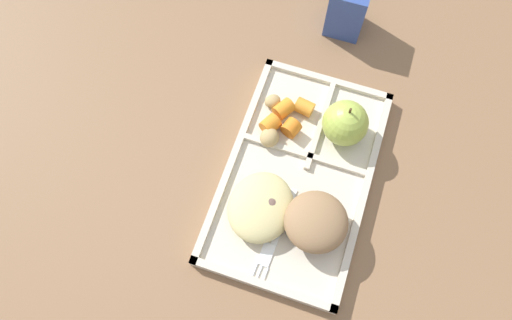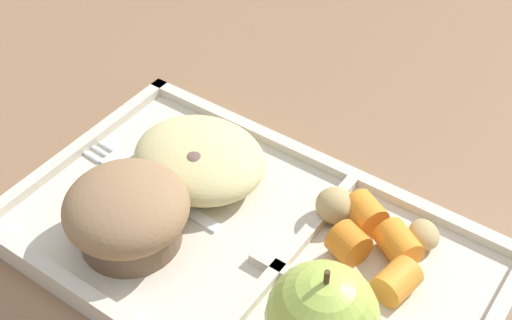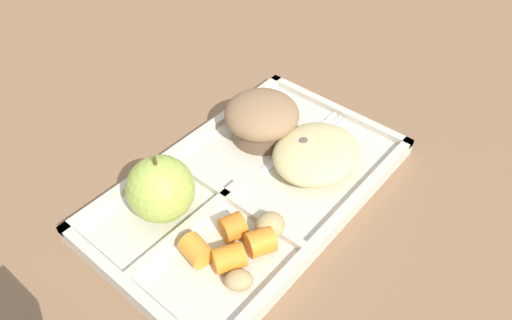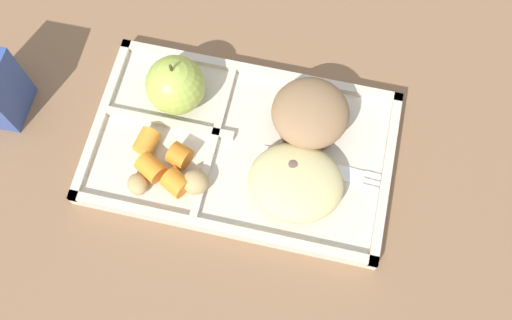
{
  "view_description": "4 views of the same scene",
  "coord_description": "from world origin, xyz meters",
  "px_view_note": "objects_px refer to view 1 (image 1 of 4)",
  "views": [
    {
      "loc": [
        0.26,
        0.02,
        0.7
      ],
      "look_at": [
        0.01,
        -0.07,
        0.05
      ],
      "focal_mm": 32.94,
      "sensor_mm": 36.0,
      "label": 1
    },
    {
      "loc": [
        -0.2,
        0.27,
        0.42
      ],
      "look_at": [
        0.03,
        -0.05,
        0.05
      ],
      "focal_mm": 49.05,
      "sensor_mm": 36.0,
      "label": 2
    },
    {
      "loc": [
        -0.28,
        -0.25,
        0.42
      ],
      "look_at": [
        -0.01,
        -0.01,
        0.07
      ],
      "focal_mm": 33.72,
      "sensor_mm": 36.0,
      "label": 3
    },
    {
      "loc": [
        0.08,
        -0.26,
        0.66
      ],
      "look_at": [
        0.03,
        -0.03,
        0.07
      ],
      "focal_mm": 40.29,
      "sensor_mm": 36.0,
      "label": 4
    }
  ],
  "objects_px": {
    "lunch_tray": "(298,175)",
    "bran_muffin": "(316,223)",
    "plastic_fork": "(273,237)",
    "milk_carton": "(348,8)",
    "green_apple": "(345,123)"
  },
  "relations": [
    {
      "from": "lunch_tray",
      "to": "milk_carton",
      "type": "xyz_separation_m",
      "value": [
        -0.31,
        -0.01,
        0.04
      ]
    },
    {
      "from": "green_apple",
      "to": "milk_carton",
      "type": "xyz_separation_m",
      "value": [
        -0.22,
        -0.05,
        -0.0
      ]
    },
    {
      "from": "lunch_tray",
      "to": "plastic_fork",
      "type": "relative_size",
      "value": 2.51
    },
    {
      "from": "green_apple",
      "to": "bran_muffin",
      "type": "relative_size",
      "value": 0.89
    },
    {
      "from": "lunch_tray",
      "to": "plastic_fork",
      "type": "bearing_deg",
      "value": -3.49
    },
    {
      "from": "plastic_fork",
      "to": "bran_muffin",
      "type": "bearing_deg",
      "value": 122.32
    },
    {
      "from": "lunch_tray",
      "to": "green_apple",
      "type": "relative_size",
      "value": 4.46
    },
    {
      "from": "plastic_fork",
      "to": "milk_carton",
      "type": "xyz_separation_m",
      "value": [
        -0.42,
        0.0,
        0.03
      ]
    },
    {
      "from": "lunch_tray",
      "to": "bran_muffin",
      "type": "distance_m",
      "value": 0.09
    },
    {
      "from": "green_apple",
      "to": "plastic_fork",
      "type": "height_order",
      "value": "green_apple"
    },
    {
      "from": "green_apple",
      "to": "plastic_fork",
      "type": "distance_m",
      "value": 0.21
    },
    {
      "from": "plastic_fork",
      "to": "green_apple",
      "type": "bearing_deg",
      "value": 165.09
    },
    {
      "from": "lunch_tray",
      "to": "green_apple",
      "type": "distance_m",
      "value": 0.11
    },
    {
      "from": "green_apple",
      "to": "milk_carton",
      "type": "bearing_deg",
      "value": -166.72
    },
    {
      "from": "plastic_fork",
      "to": "milk_carton",
      "type": "relative_size",
      "value": 1.46
    }
  ]
}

